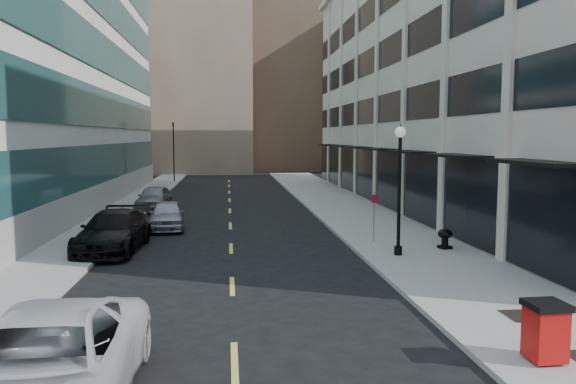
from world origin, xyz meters
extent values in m
cube|color=gray|center=(7.50, 20.00, 0.07)|extent=(5.00, 80.00, 0.15)
cube|color=gray|center=(-6.50, 20.00, 0.07)|extent=(3.00, 80.00, 0.15)
cube|color=beige|center=(17.00, 27.00, 9.00)|extent=(14.00, 46.00, 18.00)
cube|color=black|center=(10.02, 27.00, 2.00)|extent=(0.18, 46.00, 3.60)
cube|color=black|center=(10.03, 27.00, 6.50)|extent=(0.12, 46.00, 1.80)
cube|color=black|center=(10.03, 27.00, 10.00)|extent=(0.12, 46.00, 1.80)
cube|color=black|center=(10.03, 27.00, 13.50)|extent=(0.12, 46.00, 1.80)
cube|color=beige|center=(10.00, 10.00, 9.00)|extent=(0.35, 0.60, 18.00)
cube|color=beige|center=(10.00, 16.00, 9.00)|extent=(0.35, 0.60, 18.00)
cube|color=beige|center=(10.00, 22.00, 9.00)|extent=(0.35, 0.60, 18.00)
cube|color=beige|center=(10.00, 28.00, 9.00)|extent=(0.35, 0.60, 18.00)
cube|color=beige|center=(10.00, 34.00, 9.00)|extent=(0.35, 0.60, 18.00)
cube|color=beige|center=(10.00, 40.00, 9.00)|extent=(0.35, 0.60, 18.00)
cube|color=beige|center=(10.00, 46.00, 9.00)|extent=(0.35, 0.60, 18.00)
cube|color=black|center=(9.35, 7.00, 3.90)|extent=(1.30, 4.00, 0.12)
cube|color=black|center=(9.35, 13.00, 3.90)|extent=(1.30, 4.00, 0.12)
cube|color=black|center=(9.35, 19.00, 3.90)|extent=(1.30, 4.00, 0.12)
cube|color=black|center=(9.35, 25.00, 3.90)|extent=(1.30, 4.00, 0.12)
cube|color=black|center=(9.35, 31.00, 3.90)|extent=(1.30, 4.00, 0.12)
cube|color=black|center=(9.35, 37.00, 3.90)|extent=(1.30, 4.00, 0.12)
cube|color=black|center=(9.35, 43.00, 3.90)|extent=(1.30, 4.00, 0.12)
cube|color=gray|center=(-7.96, 27.00, 0.90)|extent=(0.20, 46.00, 1.80)
cube|color=#2A6262|center=(-7.97, 27.00, 3.00)|extent=(0.14, 45.60, 2.40)
cube|color=#2A6262|center=(-7.97, 27.00, 6.50)|extent=(0.14, 45.60, 2.40)
cube|color=#2A6262|center=(-7.97, 27.00, 10.00)|extent=(0.14, 45.60, 2.40)
cube|color=#938060|center=(-4.00, 68.00, 14.00)|extent=(14.00, 18.00, 28.00)
cube|color=brown|center=(8.00, 72.00, 17.00)|extent=(12.00, 16.00, 34.00)
cube|color=#938060|center=(-14.00, 78.00, 11.00)|extent=(12.00, 14.00, 22.00)
cube|color=beige|center=(18.00, 66.00, 10.00)|extent=(10.00, 14.00, 20.00)
cube|color=black|center=(7.60, 3.80, 0.15)|extent=(1.40, 1.00, 0.01)
cube|color=#D8CC4C|center=(0.00, 2.00, 0.01)|extent=(0.15, 2.20, 0.01)
cube|color=#D8CC4C|center=(0.00, 8.00, 0.01)|extent=(0.15, 2.20, 0.01)
cube|color=#D8CC4C|center=(0.00, 14.00, 0.01)|extent=(0.15, 2.20, 0.01)
cube|color=#D8CC4C|center=(0.00, 20.00, 0.01)|extent=(0.15, 2.20, 0.01)
cube|color=#D8CC4C|center=(0.00, 26.00, 0.01)|extent=(0.15, 2.20, 0.01)
cube|color=#D8CC4C|center=(0.00, 32.00, 0.01)|extent=(0.15, 2.20, 0.01)
cube|color=#D8CC4C|center=(0.00, 38.00, 0.01)|extent=(0.15, 2.20, 0.01)
cube|color=#D8CC4C|center=(0.00, 44.00, 0.01)|extent=(0.15, 2.20, 0.01)
cube|color=#D8CC4C|center=(0.00, 50.00, 0.01)|extent=(0.15, 2.20, 0.01)
cylinder|color=black|center=(-5.50, 48.00, 3.00)|extent=(0.12, 0.12, 6.00)
imported|color=black|center=(-5.50, 48.00, 5.99)|extent=(0.66, 0.66, 1.98)
imported|color=silver|center=(-3.20, 0.06, 0.86)|extent=(2.92, 6.24, 1.73)
imported|color=black|center=(-4.80, 14.00, 0.82)|extent=(2.64, 5.79, 1.64)
imported|color=#9C9DA4|center=(-3.20, 19.33, 0.73)|extent=(2.05, 4.42, 1.46)
imported|color=gray|center=(-4.80, 27.00, 0.78)|extent=(2.21, 4.71, 1.56)
cube|color=#B80E0C|center=(6.26, 1.00, 0.75)|extent=(0.69, 0.69, 1.09)
cube|color=black|center=(6.26, 1.00, 1.32)|extent=(0.78, 0.78, 0.13)
cylinder|color=black|center=(6.05, 1.36, 0.27)|extent=(0.07, 0.24, 0.24)
cylinder|color=black|center=(6.48, 1.36, 0.27)|extent=(0.07, 0.24, 0.24)
cylinder|color=black|center=(6.40, 11.31, 0.32)|extent=(0.30, 0.30, 0.34)
cylinder|color=black|center=(6.40, 11.31, 2.53)|extent=(0.13, 0.13, 4.38)
sphere|color=silver|center=(6.40, 11.31, 4.86)|extent=(0.42, 0.42, 0.42)
cone|color=black|center=(6.40, 11.31, 5.10)|extent=(0.11, 0.11, 0.17)
cylinder|color=slate|center=(6.16, 14.06, 1.25)|extent=(0.04, 0.04, 2.20)
cube|color=#AA0B25|center=(6.16, 14.04, 2.03)|extent=(0.26, 0.09, 0.35)
cube|color=black|center=(8.67, 12.32, 0.21)|extent=(0.56, 0.56, 0.13)
cylinder|color=black|center=(8.67, 12.32, 0.47)|extent=(0.27, 0.27, 0.42)
ellipsoid|color=black|center=(8.67, 12.32, 0.76)|extent=(0.59, 0.59, 0.41)
camera|label=1|loc=(-0.10, -9.38, 4.71)|focal=35.00mm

